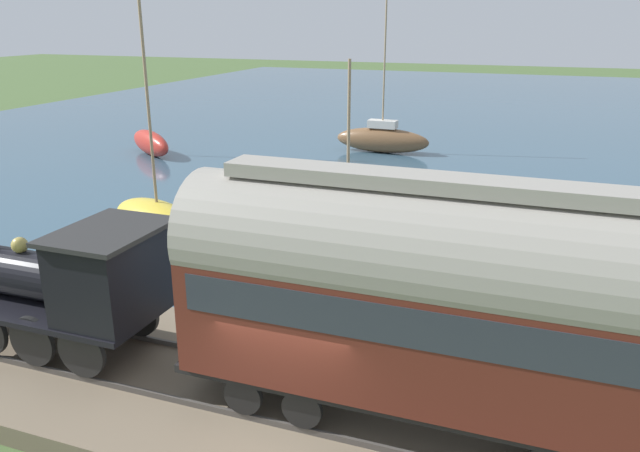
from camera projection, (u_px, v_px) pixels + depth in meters
The scene contains 9 objects.
ground_plane at pixel (291, 442), 11.74m from camera, with size 200.00×200.00×0.00m, color #476033.
harbor_water at pixel (499, 115), 50.60m from camera, with size 80.00×80.00×0.01m.
rail_embankment at pixel (305, 410), 12.31m from camera, with size 5.36×56.00×0.57m.
steam_locomotive at pixel (76, 279), 13.41m from camera, with size 2.46×5.24×3.40m.
passenger_coach at pixel (437, 295), 10.59m from camera, with size 2.33×9.41×4.63m.
sailboat_brown at pixel (382, 139), 36.51m from camera, with size 1.40×5.60×8.63m.
sailboat_teal at pixel (347, 237), 20.87m from camera, with size 2.86×5.18×6.38m.
sailboat_red at pixel (151, 142), 35.92m from camera, with size 3.56×4.47×9.62m.
sailboat_yellow at pixel (158, 222), 21.86m from camera, with size 3.55×5.14×8.22m.
Camera 1 is at (-9.03, -3.91, 7.61)m, focal length 35.00 mm.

